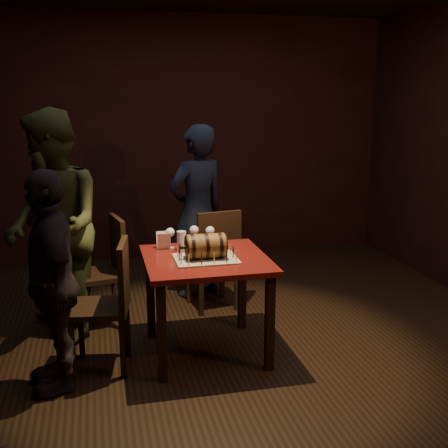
{
  "coord_description": "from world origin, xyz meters",
  "views": [
    {
      "loc": [
        -0.92,
        -4.02,
        1.94
      ],
      "look_at": [
        0.02,
        0.05,
        0.95
      ],
      "focal_mm": 45.0,
      "sensor_mm": 36.0,
      "label": 1
    }
  ],
  "objects_px": {
    "person_back": "(197,212)",
    "person_left_front": "(52,281)",
    "chair_back": "(215,254)",
    "chair_left_rear": "(107,266)",
    "person_left_rear": "(53,227)",
    "wine_glass_mid": "(194,231)",
    "barrel_cake": "(206,246)",
    "pub_table": "(206,272)",
    "chair_left_front": "(110,298)",
    "wine_glass_right": "(210,232)",
    "pint_of_ale": "(182,241)",
    "wine_glass_left": "(170,233)"
  },
  "relations": [
    {
      "from": "wine_glass_mid",
      "to": "person_left_front",
      "type": "height_order",
      "value": "person_left_front"
    },
    {
      "from": "wine_glass_right",
      "to": "person_back",
      "type": "bearing_deg",
      "value": 85.77
    },
    {
      "from": "wine_glass_left",
      "to": "chair_back",
      "type": "bearing_deg",
      "value": 47.35
    },
    {
      "from": "barrel_cake",
      "to": "person_back",
      "type": "height_order",
      "value": "person_back"
    },
    {
      "from": "pint_of_ale",
      "to": "person_back",
      "type": "bearing_deg",
      "value": 73.2
    },
    {
      "from": "wine_glass_left",
      "to": "person_back",
      "type": "distance_m",
      "value": 1.0
    },
    {
      "from": "chair_left_rear",
      "to": "person_back",
      "type": "distance_m",
      "value": 1.07
    },
    {
      "from": "wine_glass_mid",
      "to": "person_left_rear",
      "type": "bearing_deg",
      "value": 170.46
    },
    {
      "from": "wine_glass_left",
      "to": "chair_left_front",
      "type": "distance_m",
      "value": 0.72
    },
    {
      "from": "person_back",
      "to": "person_left_front",
      "type": "relative_size",
      "value": 1.12
    },
    {
      "from": "person_back",
      "to": "chair_left_front",
      "type": "bearing_deg",
      "value": 33.18
    },
    {
      "from": "barrel_cake",
      "to": "wine_glass_mid",
      "type": "height_order",
      "value": "barrel_cake"
    },
    {
      "from": "pub_table",
      "to": "person_left_rear",
      "type": "bearing_deg",
      "value": 154.51
    },
    {
      "from": "barrel_cake",
      "to": "wine_glass_right",
      "type": "distance_m",
      "value": 0.37
    },
    {
      "from": "pub_table",
      "to": "person_back",
      "type": "xyz_separation_m",
      "value": [
        0.16,
        1.24,
        0.19
      ]
    },
    {
      "from": "pub_table",
      "to": "barrel_cake",
      "type": "xyz_separation_m",
      "value": [
        -0.01,
        -0.06,
        0.21
      ]
    },
    {
      "from": "wine_glass_left",
      "to": "wine_glass_mid",
      "type": "height_order",
      "value": "same"
    },
    {
      "from": "wine_glass_right",
      "to": "pub_table",
      "type": "bearing_deg",
      "value": -107.68
    },
    {
      "from": "wine_glass_left",
      "to": "pint_of_ale",
      "type": "bearing_deg",
      "value": -49.27
    },
    {
      "from": "chair_back",
      "to": "person_left_rear",
      "type": "xyz_separation_m",
      "value": [
        -1.35,
        -0.3,
        0.39
      ]
    },
    {
      "from": "pub_table",
      "to": "chair_left_front",
      "type": "bearing_deg",
      "value": -173.11
    },
    {
      "from": "barrel_cake",
      "to": "person_left_rear",
      "type": "xyz_separation_m",
      "value": [
        -1.09,
        0.58,
        0.06
      ]
    },
    {
      "from": "person_left_front",
      "to": "chair_back",
      "type": "bearing_deg",
      "value": 119.36
    },
    {
      "from": "person_left_front",
      "to": "person_back",
      "type": "bearing_deg",
      "value": 130.57
    },
    {
      "from": "barrel_cake",
      "to": "pint_of_ale",
      "type": "distance_m",
      "value": 0.31
    },
    {
      "from": "wine_glass_mid",
      "to": "chair_back",
      "type": "distance_m",
      "value": 0.65
    },
    {
      "from": "wine_glass_left",
      "to": "wine_glass_right",
      "type": "height_order",
      "value": "same"
    },
    {
      "from": "wine_glass_mid",
      "to": "person_back",
      "type": "xyz_separation_m",
      "value": [
        0.19,
        0.9,
        -0.04
      ]
    },
    {
      "from": "chair_left_rear",
      "to": "person_left_front",
      "type": "distance_m",
      "value": 1.05
    },
    {
      "from": "chair_left_front",
      "to": "pub_table",
      "type": "bearing_deg",
      "value": 6.89
    },
    {
      "from": "person_back",
      "to": "person_left_rear",
      "type": "height_order",
      "value": "person_left_rear"
    },
    {
      "from": "chair_left_front",
      "to": "person_back",
      "type": "bearing_deg",
      "value": 56.87
    },
    {
      "from": "pub_table",
      "to": "chair_back",
      "type": "distance_m",
      "value": 0.87
    },
    {
      "from": "chair_left_rear",
      "to": "person_left_rear",
      "type": "distance_m",
      "value": 0.58
    },
    {
      "from": "wine_glass_right",
      "to": "chair_left_rear",
      "type": "relative_size",
      "value": 0.17
    },
    {
      "from": "chair_left_front",
      "to": "person_left_rear",
      "type": "xyz_separation_m",
      "value": [
        -0.4,
        0.61,
        0.39
      ]
    },
    {
      "from": "pub_table",
      "to": "pint_of_ale",
      "type": "relative_size",
      "value": 6.0
    },
    {
      "from": "pint_of_ale",
      "to": "wine_glass_left",
      "type": "bearing_deg",
      "value": 130.73
    },
    {
      "from": "wine_glass_right",
      "to": "person_back",
      "type": "distance_m",
      "value": 0.95
    },
    {
      "from": "chair_back",
      "to": "person_back",
      "type": "distance_m",
      "value": 0.53
    },
    {
      "from": "wine_glass_left",
      "to": "wine_glass_right",
      "type": "xyz_separation_m",
      "value": [
        0.31,
        -0.02,
        0.0
      ]
    },
    {
      "from": "wine_glass_right",
      "to": "pint_of_ale",
      "type": "distance_m",
      "value": 0.25
    },
    {
      "from": "chair_left_front",
      "to": "person_back",
      "type": "distance_m",
      "value": 1.61
    },
    {
      "from": "pint_of_ale",
      "to": "chair_left_rear",
      "type": "relative_size",
      "value": 0.16
    },
    {
      "from": "pint_of_ale",
      "to": "person_left_rear",
      "type": "bearing_deg",
      "value": 162.76
    },
    {
      "from": "person_left_rear",
      "to": "chair_left_front",
      "type": "bearing_deg",
      "value": 13.56
    },
    {
      "from": "pint_of_ale",
      "to": "chair_left_front",
      "type": "height_order",
      "value": "chair_left_front"
    },
    {
      "from": "pub_table",
      "to": "pint_of_ale",
      "type": "xyz_separation_m",
      "value": [
        -0.14,
        0.23,
        0.18
      ]
    },
    {
      "from": "chair_back",
      "to": "person_left_rear",
      "type": "height_order",
      "value": "person_left_rear"
    },
    {
      "from": "person_back",
      "to": "barrel_cake",
      "type": "bearing_deg",
      "value": 58.64
    }
  ]
}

